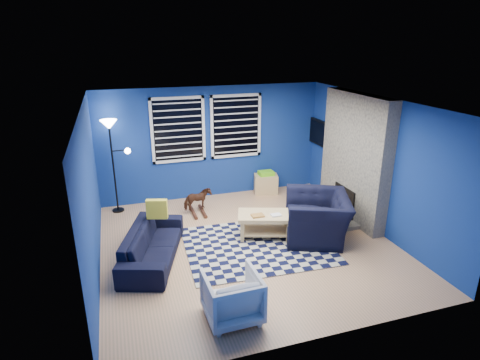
% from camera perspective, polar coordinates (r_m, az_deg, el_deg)
% --- Properties ---
extents(floor, '(5.00, 5.00, 0.00)m').
position_cam_1_polar(floor, '(7.23, 1.11, -9.14)').
color(floor, tan).
rests_on(floor, ground).
extents(ceiling, '(5.00, 5.00, 0.00)m').
position_cam_1_polar(ceiling, '(6.41, 1.26, 10.85)').
color(ceiling, white).
rests_on(ceiling, wall_back).
extents(wall_back, '(5.00, 0.00, 5.00)m').
position_cam_1_polar(wall_back, '(9.02, -3.99, 5.29)').
color(wall_back, navy).
rests_on(wall_back, floor).
extents(wall_left, '(0.00, 5.00, 5.00)m').
position_cam_1_polar(wall_left, '(6.40, -20.51, -2.04)').
color(wall_left, navy).
rests_on(wall_left, floor).
extents(wall_right, '(0.00, 5.00, 5.00)m').
position_cam_1_polar(wall_right, '(7.85, 18.73, 2.09)').
color(wall_right, navy).
rests_on(wall_right, floor).
extents(fireplace, '(0.65, 2.00, 2.50)m').
position_cam_1_polar(fireplace, '(8.18, 15.86, 2.68)').
color(fireplace, gray).
rests_on(fireplace, floor).
extents(window_left, '(1.17, 0.06, 1.42)m').
position_cam_1_polar(window_left, '(8.75, -8.78, 7.03)').
color(window_left, black).
rests_on(window_left, wall_back).
extents(window_right, '(1.17, 0.06, 1.42)m').
position_cam_1_polar(window_right, '(9.04, -0.57, 7.66)').
color(window_right, black).
rests_on(window_right, wall_back).
extents(tv, '(0.07, 1.00, 0.58)m').
position_cam_1_polar(tv, '(9.41, 11.47, 6.49)').
color(tv, black).
rests_on(tv, wall_right).
extents(rug, '(2.59, 2.12, 0.02)m').
position_cam_1_polar(rug, '(7.19, 2.47, -9.26)').
color(rug, black).
rests_on(rug, floor).
extents(sofa, '(2.02, 1.29, 0.55)m').
position_cam_1_polar(sofa, '(6.81, -12.34, -8.92)').
color(sofa, black).
rests_on(sofa, floor).
extents(armchair_big, '(1.57, 1.48, 0.81)m').
position_cam_1_polar(armchair_big, '(7.42, 10.91, -5.19)').
color(armchair_big, black).
rests_on(armchair_big, floor).
extents(armchair_bent, '(0.71, 0.73, 0.65)m').
position_cam_1_polar(armchair_bent, '(5.39, -1.15, -16.21)').
color(armchair_bent, gray).
rests_on(armchair_bent, floor).
extents(rocking_horse, '(0.37, 0.60, 0.48)m').
position_cam_1_polar(rocking_horse, '(8.34, -6.05, -2.80)').
color(rocking_horse, '#472C16').
rests_on(rocking_horse, floor).
extents(coffee_table, '(1.10, 0.84, 0.48)m').
position_cam_1_polar(coffee_table, '(7.34, 3.55, -5.76)').
color(coffee_table, tan).
rests_on(coffee_table, rug).
extents(cabinet, '(0.60, 0.47, 0.53)m').
position_cam_1_polar(cabinet, '(9.44, 3.70, -0.47)').
color(cabinet, tan).
rests_on(cabinet, floor).
extents(floor_lamp, '(0.53, 0.33, 1.95)m').
position_cam_1_polar(floor_lamp, '(8.42, -17.83, 5.79)').
color(floor_lamp, black).
rests_on(floor_lamp, floor).
extents(throw_pillow, '(0.37, 0.20, 0.34)m').
position_cam_1_polar(throw_pillow, '(6.99, -11.73, -4.06)').
color(throw_pillow, gold).
rests_on(throw_pillow, sofa).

